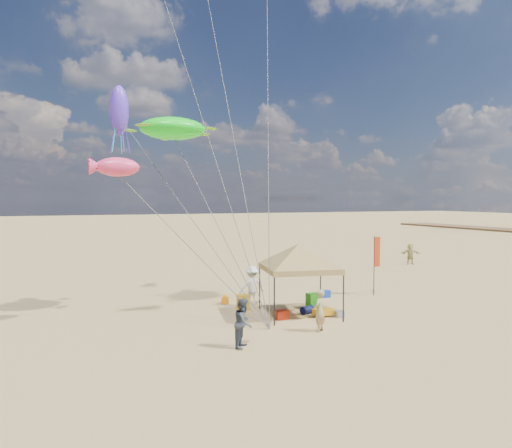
{
  "coord_description": "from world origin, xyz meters",
  "views": [
    {
      "loc": [
        -8.33,
        -16.51,
        5.11
      ],
      "look_at": [
        0.0,
        3.0,
        4.0
      ],
      "focal_mm": 34.39,
      "sensor_mm": 36.0,
      "label": 1
    }
  ],
  "objects_px": {
    "feather_flag": "(376,256)",
    "person_near_a": "(319,311)",
    "cooler_blue": "(324,294)",
    "chair_yellow": "(243,302)",
    "person_near_c": "(252,286)",
    "beach_cart": "(324,312)",
    "person_near_b": "(243,323)",
    "cooler_red": "(282,315)",
    "canopy_tent": "(299,246)",
    "person_far_c": "(410,254)",
    "chair_green": "(313,301)"
  },
  "relations": [
    {
      "from": "feather_flag",
      "to": "person_near_a",
      "type": "bearing_deg",
      "value": -141.84
    },
    {
      "from": "cooler_blue",
      "to": "chair_yellow",
      "type": "relative_size",
      "value": 0.77
    },
    {
      "from": "person_near_c",
      "to": "beach_cart",
      "type": "bearing_deg",
      "value": 127.14
    },
    {
      "from": "person_near_c",
      "to": "person_near_b",
      "type": "bearing_deg",
      "value": 69.18
    },
    {
      "from": "feather_flag",
      "to": "person_near_a",
      "type": "height_order",
      "value": "feather_flag"
    },
    {
      "from": "cooler_red",
      "to": "person_near_b",
      "type": "relative_size",
      "value": 0.32
    },
    {
      "from": "canopy_tent",
      "to": "cooler_blue",
      "type": "xyz_separation_m",
      "value": [
        3.02,
        2.89,
        -2.85
      ]
    },
    {
      "from": "feather_flag",
      "to": "cooler_blue",
      "type": "distance_m",
      "value": 3.47
    },
    {
      "from": "canopy_tent",
      "to": "beach_cart",
      "type": "distance_m",
      "value": 3.04
    },
    {
      "from": "person_near_a",
      "to": "person_near_b",
      "type": "relative_size",
      "value": 0.96
    },
    {
      "from": "person_near_b",
      "to": "person_far_c",
      "type": "height_order",
      "value": "person_near_b"
    },
    {
      "from": "person_near_b",
      "to": "person_near_c",
      "type": "xyz_separation_m",
      "value": [
        2.77,
        5.91,
        0.1
      ]
    },
    {
      "from": "chair_yellow",
      "to": "person_near_b",
      "type": "relative_size",
      "value": 0.41
    },
    {
      "from": "feather_flag",
      "to": "chair_green",
      "type": "relative_size",
      "value": 4.48
    },
    {
      "from": "feather_flag",
      "to": "canopy_tent",
      "type": "bearing_deg",
      "value": -157.68
    },
    {
      "from": "cooler_red",
      "to": "person_near_c",
      "type": "relative_size",
      "value": 0.28
    },
    {
      "from": "person_near_c",
      "to": "chair_yellow",
      "type": "bearing_deg",
      "value": 45.85
    },
    {
      "from": "canopy_tent",
      "to": "chair_green",
      "type": "height_order",
      "value": "canopy_tent"
    },
    {
      "from": "feather_flag",
      "to": "person_near_b",
      "type": "xyz_separation_m",
      "value": [
        -9.82,
        -5.73,
        -1.25
      ]
    },
    {
      "from": "feather_flag",
      "to": "person_near_c",
      "type": "bearing_deg",
      "value": 178.56
    },
    {
      "from": "canopy_tent",
      "to": "cooler_red",
      "type": "height_order",
      "value": "canopy_tent"
    },
    {
      "from": "chair_green",
      "to": "chair_yellow",
      "type": "distance_m",
      "value": 3.24
    },
    {
      "from": "canopy_tent",
      "to": "beach_cart",
      "type": "bearing_deg",
      "value": -33.62
    },
    {
      "from": "person_near_c",
      "to": "cooler_red",
      "type": "bearing_deg",
      "value": 97.35
    },
    {
      "from": "cooler_blue",
      "to": "person_near_b",
      "type": "bearing_deg",
      "value": -138.27
    },
    {
      "from": "chair_yellow",
      "to": "person_near_a",
      "type": "bearing_deg",
      "value": -74.17
    },
    {
      "from": "chair_yellow",
      "to": "person_near_b",
      "type": "bearing_deg",
      "value": -111.57
    },
    {
      "from": "canopy_tent",
      "to": "person_near_b",
      "type": "height_order",
      "value": "canopy_tent"
    },
    {
      "from": "feather_flag",
      "to": "beach_cart",
      "type": "height_order",
      "value": "feather_flag"
    },
    {
      "from": "cooler_red",
      "to": "chair_green",
      "type": "relative_size",
      "value": 0.77
    },
    {
      "from": "cooler_red",
      "to": "chair_green",
      "type": "height_order",
      "value": "chair_green"
    },
    {
      "from": "cooler_blue",
      "to": "person_near_c",
      "type": "distance_m",
      "value": 4.26
    },
    {
      "from": "chair_green",
      "to": "beach_cart",
      "type": "height_order",
      "value": "chair_green"
    },
    {
      "from": "chair_green",
      "to": "chair_yellow",
      "type": "height_order",
      "value": "same"
    },
    {
      "from": "chair_green",
      "to": "person_far_c",
      "type": "height_order",
      "value": "person_far_c"
    },
    {
      "from": "person_near_a",
      "to": "feather_flag",
      "type": "bearing_deg",
      "value": -178.65
    },
    {
      "from": "cooler_red",
      "to": "chair_yellow",
      "type": "relative_size",
      "value": 0.77
    },
    {
      "from": "canopy_tent",
      "to": "feather_flag",
      "type": "distance_m",
      "value": 6.43
    },
    {
      "from": "person_far_c",
      "to": "chair_green",
      "type": "bearing_deg",
      "value": -119.42
    },
    {
      "from": "chair_green",
      "to": "person_near_a",
      "type": "distance_m",
      "value": 4.04
    },
    {
      "from": "chair_yellow",
      "to": "person_near_a",
      "type": "relative_size",
      "value": 0.43
    },
    {
      "from": "person_near_a",
      "to": "chair_green",
      "type": "bearing_deg",
      "value": -152.92
    },
    {
      "from": "chair_yellow",
      "to": "person_far_c",
      "type": "relative_size",
      "value": 0.43
    },
    {
      "from": "person_near_a",
      "to": "person_near_b",
      "type": "xyz_separation_m",
      "value": [
        -3.41,
        -0.69,
        0.03
      ]
    },
    {
      "from": "chair_green",
      "to": "person_near_a",
      "type": "bearing_deg",
      "value": -116.11
    },
    {
      "from": "person_near_c",
      "to": "person_far_c",
      "type": "distance_m",
      "value": 19.08
    },
    {
      "from": "canopy_tent",
      "to": "feather_flag",
      "type": "relative_size",
      "value": 1.85
    },
    {
      "from": "cooler_blue",
      "to": "person_near_b",
      "type": "height_order",
      "value": "person_near_b"
    },
    {
      "from": "person_near_b",
      "to": "person_near_c",
      "type": "height_order",
      "value": "person_near_c"
    },
    {
      "from": "cooler_blue",
      "to": "person_near_a",
      "type": "relative_size",
      "value": 0.33
    }
  ]
}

